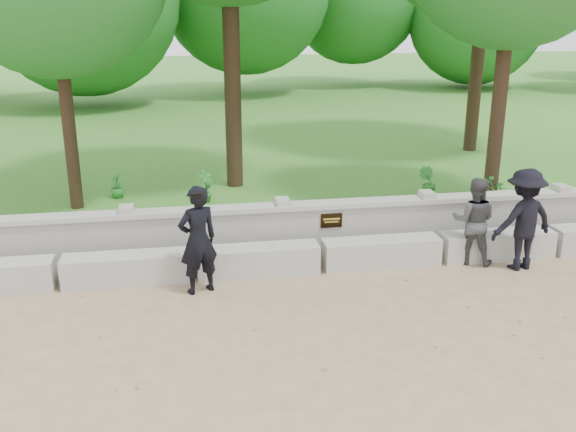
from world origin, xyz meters
name	(u,v)px	position (x,y,z in m)	size (l,w,h in m)	color
ground	(352,324)	(0.00, 0.00, 0.00)	(80.00, 80.00, 0.00)	tan
lawn	(243,128)	(0.00, 14.00, 0.12)	(40.00, 22.00, 0.25)	#1E691B
concrete_bench	(321,256)	(0.00, 1.90, 0.22)	(11.90, 0.45, 0.45)	#ADABA4
parapet_wall	(312,228)	(0.00, 2.60, 0.46)	(12.50, 0.35, 0.90)	#A3A19A
man_main	(198,240)	(-1.93, 1.38, 0.81)	(0.69, 0.65, 1.62)	black
visitor_left	(474,221)	(2.48, 1.77, 0.72)	(0.87, 0.80, 1.44)	#3B3C40
visitor_mid	(523,219)	(3.14, 1.43, 0.82)	(1.15, 0.78, 1.63)	black
shrub_a	(206,186)	(-1.64, 5.09, 0.59)	(0.35, 0.24, 0.67)	#28772B
shrub_b	(428,182)	(2.85, 4.66, 0.57)	(0.36, 0.29, 0.65)	#28772B
shrub_c	(498,194)	(3.89, 3.69, 0.55)	(0.54, 0.47, 0.60)	#28772B
shrub_d	(117,186)	(-3.43, 5.74, 0.51)	(0.29, 0.26, 0.51)	#28772B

